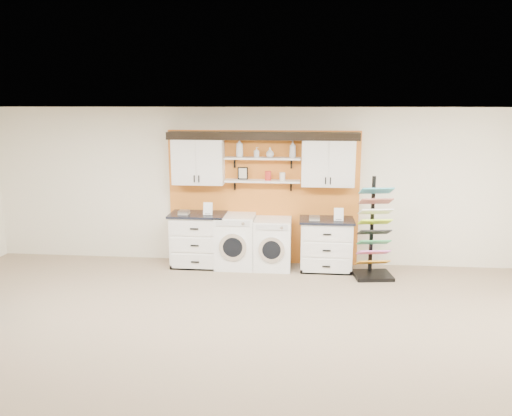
# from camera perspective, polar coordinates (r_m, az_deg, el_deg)

# --- Properties ---
(floor) EXTENTS (10.00, 10.00, 0.00)m
(floor) POSITION_cam_1_polar(r_m,az_deg,el_deg) (5.64, -2.72, -18.70)
(floor) COLOR gray
(floor) RESTS_ON ground
(ceiling) EXTENTS (10.00, 10.00, 0.00)m
(ceiling) POSITION_cam_1_polar(r_m,az_deg,el_deg) (4.86, -3.05, 11.04)
(ceiling) COLOR white
(ceiling) RESTS_ON wall_back
(wall_back) EXTENTS (10.00, 0.00, 10.00)m
(wall_back) POSITION_cam_1_polar(r_m,az_deg,el_deg) (8.95, 0.84, 2.48)
(wall_back) COLOR #EFE7CE
(wall_back) RESTS_ON floor
(accent_panel) EXTENTS (3.40, 0.07, 2.40)m
(accent_panel) POSITION_cam_1_polar(r_m,az_deg,el_deg) (8.95, 0.81, 1.18)
(accent_panel) COLOR orange
(accent_panel) RESTS_ON wall_back
(upper_cabinet_left) EXTENTS (0.90, 0.35, 0.84)m
(upper_cabinet_left) POSITION_cam_1_polar(r_m,az_deg,el_deg) (8.85, -6.61, 5.42)
(upper_cabinet_left) COLOR white
(upper_cabinet_left) RESTS_ON wall_back
(upper_cabinet_right) EXTENTS (0.90, 0.35, 0.84)m
(upper_cabinet_right) POSITION_cam_1_polar(r_m,az_deg,el_deg) (8.66, 8.23, 5.24)
(upper_cabinet_right) COLOR white
(upper_cabinet_right) RESTS_ON wall_back
(shelf_lower) EXTENTS (1.32, 0.28, 0.03)m
(shelf_lower) POSITION_cam_1_polar(r_m,az_deg,el_deg) (8.74, 0.73, 3.10)
(shelf_lower) COLOR white
(shelf_lower) RESTS_ON wall_back
(shelf_upper) EXTENTS (1.32, 0.28, 0.03)m
(shelf_upper) POSITION_cam_1_polar(r_m,az_deg,el_deg) (8.68, 0.74, 5.71)
(shelf_upper) COLOR white
(shelf_upper) RESTS_ON wall_back
(crown_molding) EXTENTS (3.30, 0.41, 0.13)m
(crown_molding) POSITION_cam_1_polar(r_m,az_deg,el_deg) (8.66, 0.75, 8.34)
(crown_molding) COLOR black
(crown_molding) RESTS_ON wall_back
(picture_frame) EXTENTS (0.18, 0.02, 0.22)m
(picture_frame) POSITION_cam_1_polar(r_m,az_deg,el_deg) (8.80, -1.52, 3.99)
(picture_frame) COLOR black
(picture_frame) RESTS_ON shelf_lower
(canister_red) EXTENTS (0.11, 0.11, 0.16)m
(canister_red) POSITION_cam_1_polar(r_m,az_deg,el_deg) (8.71, 1.39, 3.71)
(canister_red) COLOR red
(canister_red) RESTS_ON shelf_lower
(canister_cream) EXTENTS (0.10, 0.10, 0.14)m
(canister_cream) POSITION_cam_1_polar(r_m,az_deg,el_deg) (8.70, 3.03, 3.62)
(canister_cream) COLOR silver
(canister_cream) RESTS_ON shelf_lower
(base_cabinet_left) EXTENTS (0.98, 0.66, 0.96)m
(base_cabinet_left) POSITION_cam_1_polar(r_m,az_deg,el_deg) (8.97, -6.60, -3.61)
(base_cabinet_left) COLOR white
(base_cabinet_left) RESTS_ON floor
(base_cabinet_right) EXTENTS (0.93, 0.66, 0.91)m
(base_cabinet_right) POSITION_cam_1_polar(r_m,az_deg,el_deg) (8.79, 8.00, -4.13)
(base_cabinet_right) COLOR white
(base_cabinet_right) RESTS_ON floor
(washer) EXTENTS (0.68, 0.71, 0.94)m
(washer) POSITION_cam_1_polar(r_m,az_deg,el_deg) (8.85, -2.36, -3.79)
(washer) COLOR white
(washer) RESTS_ON floor
(dryer) EXTENTS (0.63, 0.71, 0.89)m
(dryer) POSITION_cam_1_polar(r_m,az_deg,el_deg) (8.80, 1.93, -4.09)
(dryer) COLOR white
(dryer) RESTS_ON floor
(sample_rack) EXTENTS (0.68, 0.59, 1.69)m
(sample_rack) POSITION_cam_1_polar(r_m,az_deg,el_deg) (8.55, 13.28, -4.26)
(sample_rack) COLOR black
(sample_rack) RESTS_ON floor
(soap_bottle_a) EXTENTS (0.17, 0.16, 0.33)m
(soap_bottle_a) POSITION_cam_1_polar(r_m,az_deg,el_deg) (8.71, -1.89, 6.91)
(soap_bottle_a) COLOR silver
(soap_bottle_a) RESTS_ON shelf_upper
(soap_bottle_b) EXTENTS (0.10, 0.10, 0.18)m
(soap_bottle_b) POSITION_cam_1_polar(r_m,az_deg,el_deg) (8.68, 0.06, 6.39)
(soap_bottle_b) COLOR silver
(soap_bottle_b) RESTS_ON shelf_upper
(soap_bottle_c) EXTENTS (0.18, 0.18, 0.17)m
(soap_bottle_c) POSITION_cam_1_polar(r_m,az_deg,el_deg) (8.66, 1.61, 6.36)
(soap_bottle_c) COLOR silver
(soap_bottle_c) RESTS_ON shelf_upper
(soap_bottle_d) EXTENTS (0.13, 0.13, 0.30)m
(soap_bottle_d) POSITION_cam_1_polar(r_m,az_deg,el_deg) (8.64, 4.22, 6.75)
(soap_bottle_d) COLOR silver
(soap_bottle_d) RESTS_ON shelf_upper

